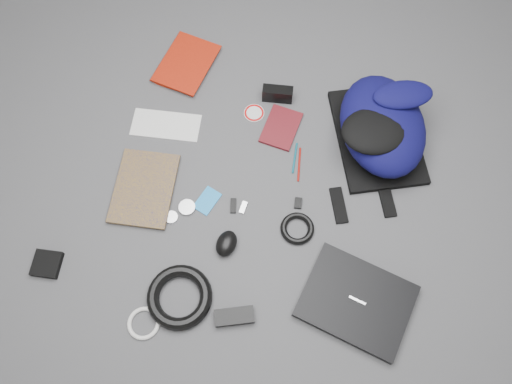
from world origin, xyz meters
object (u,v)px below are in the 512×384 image
(backpack, at_px, (382,125))
(power_brick, at_px, (234,316))
(pouch, at_px, (47,264))
(dvd_case, at_px, (281,128))
(laptop, at_px, (356,301))
(mouse, at_px, (226,244))
(textbook_red, at_px, (165,56))
(comic_book, at_px, (116,185))
(compact_camera, at_px, (278,94))

(backpack, xyz_separation_m, power_brick, (-0.31, -0.75, -0.08))
(pouch, bearing_deg, dvd_case, 49.22)
(laptop, relative_size, mouse, 3.60)
(backpack, relative_size, textbook_red, 1.79)
(laptop, distance_m, pouch, 1.01)
(comic_book, relative_size, dvd_case, 1.69)
(mouse, height_order, power_brick, mouse)
(textbook_red, xyz_separation_m, power_brick, (0.55, -0.88, 0.00))
(textbook_red, distance_m, power_brick, 1.04)
(backpack, distance_m, dvd_case, 0.36)
(mouse, bearing_deg, power_brick, -61.92)
(compact_camera, xyz_separation_m, power_brick, (0.08, -0.82, -0.02))
(backpack, height_order, pouch, backpack)
(textbook_red, height_order, mouse, mouse)
(comic_book, bearing_deg, laptop, -18.88)
(dvd_case, distance_m, pouch, 0.93)
(dvd_case, bearing_deg, textbook_red, 165.40)
(textbook_red, xyz_separation_m, comic_book, (0.02, -0.56, -0.00))
(comic_book, distance_m, compact_camera, 0.67)
(textbook_red, bearing_deg, power_brick, -50.31)
(backpack, xyz_separation_m, compact_camera, (-0.39, 0.07, -0.06))
(laptop, bearing_deg, dvd_case, 135.76)
(textbook_red, distance_m, mouse, 0.80)
(laptop, xyz_separation_m, dvd_case, (-0.39, 0.55, -0.01))
(backpack, distance_m, comic_book, 0.95)
(compact_camera, relative_size, pouch, 1.27)
(laptop, bearing_deg, compact_camera, 133.47)
(textbook_red, bearing_deg, mouse, -47.70)
(backpack, distance_m, compact_camera, 0.40)
(backpack, relative_size, mouse, 4.87)
(mouse, bearing_deg, backpack, 57.97)
(backpack, relative_size, dvd_case, 2.72)
(mouse, relative_size, power_brick, 0.75)
(backpack, distance_m, pouch, 1.22)
(textbook_red, bearing_deg, comic_book, -80.17)
(laptop, xyz_separation_m, power_brick, (-0.36, -0.15, -0.00))
(compact_camera, bearing_deg, dvd_case, -78.33)
(dvd_case, relative_size, pouch, 1.87)
(dvd_case, bearing_deg, mouse, -92.44)
(backpack, relative_size, laptop, 1.35)
(textbook_red, xyz_separation_m, mouse, (0.46, -0.66, 0.01))
(backpack, bearing_deg, textbook_red, 148.27)
(compact_camera, bearing_deg, textbook_red, 163.19)
(laptop, relative_size, pouch, 3.77)
(backpack, bearing_deg, comic_book, -176.02)
(textbook_red, bearing_deg, compact_camera, 0.42)
(dvd_case, relative_size, compact_camera, 1.47)
(laptop, relative_size, power_brick, 2.70)
(laptop, relative_size, compact_camera, 2.97)
(dvd_case, height_order, power_brick, power_brick)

